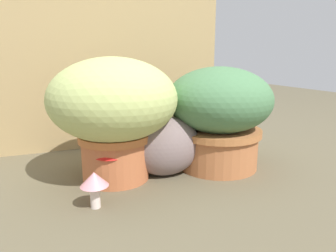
# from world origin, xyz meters

# --- Properties ---
(ground_plane) EXTENTS (6.00, 6.00, 0.00)m
(ground_plane) POSITION_xyz_m (0.00, 0.00, 0.00)
(ground_plane) COLOR brown
(cardboard_backdrop) EXTENTS (1.24, 0.03, 0.89)m
(cardboard_backdrop) POSITION_xyz_m (-0.05, 0.55, 0.44)
(cardboard_backdrop) COLOR tan
(cardboard_backdrop) RESTS_ON ground
(grass_planter) EXTENTS (0.44, 0.44, 0.43)m
(grass_planter) POSITION_xyz_m (-0.05, 0.12, 0.25)
(grass_planter) COLOR #BB653C
(grass_planter) RESTS_ON ground
(leafy_planter) EXTENTS (0.40, 0.40, 0.39)m
(leafy_planter) POSITION_xyz_m (0.35, 0.10, 0.21)
(leafy_planter) COLOR #B1683D
(leafy_planter) RESTS_ON ground
(cat) EXTENTS (0.38, 0.19, 0.32)m
(cat) POSITION_xyz_m (0.14, 0.09, 0.12)
(cat) COLOR slate
(cat) RESTS_ON ground
(mushroom_ornament_red) EXTENTS (0.11, 0.11, 0.16)m
(mushroom_ornament_red) POSITION_xyz_m (-0.09, 0.05, 0.12)
(mushroom_ornament_red) COLOR silver
(mushroom_ornament_red) RESTS_ON ground
(mushroom_ornament_pink) EXTENTS (0.08, 0.08, 0.11)m
(mushroom_ornament_pink) POSITION_xyz_m (-0.16, -0.08, 0.08)
(mushroom_ornament_pink) COLOR silver
(mushroom_ornament_pink) RESTS_ON ground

